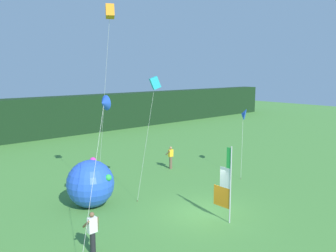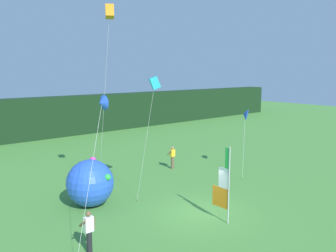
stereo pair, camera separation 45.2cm
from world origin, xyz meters
name	(u,v)px [view 1 (the left image)]	position (x,y,z in m)	size (l,w,h in m)	color
ground_plane	(204,213)	(0.00, 0.00, 0.00)	(120.00, 120.00, 0.00)	#478438
distant_treeline	(19,120)	(0.00, 25.50, 2.16)	(80.00, 2.40, 4.32)	black
banner_flag	(225,185)	(0.06, -1.27, 1.78)	(0.06, 1.03, 3.71)	#B7B7BC
person_near_banner	(92,232)	(-6.21, 0.26, 0.92)	(0.55, 0.48, 1.72)	black
person_mid_field	(171,157)	(4.36, 7.25, 0.89)	(0.55, 0.48, 1.67)	brown
inflatable_balloon	(91,183)	(-3.74, 4.68, 1.26)	(2.51, 2.51, 2.53)	blue
kite_cyan_box_0	(155,84)	(-0.50, 3.20, 6.46)	(1.38, 0.74, 6.86)	brown
kite_orange_box_1	(110,13)	(-2.55, 4.26, 10.02)	(0.66, 2.47, 10.46)	brown
kite_blue_delta_2	(104,104)	(-4.60, 1.76, 5.73)	(3.00, 3.01, 6.11)	brown
kite_blue_delta_3	(243,114)	(7.80, 3.44, 4.10)	(2.20, 1.62, 4.52)	brown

